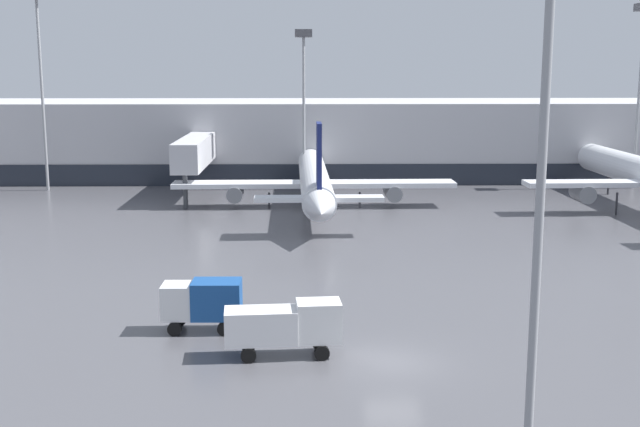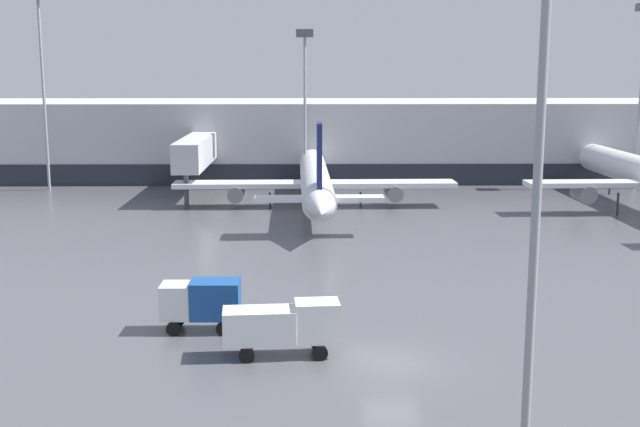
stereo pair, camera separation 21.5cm
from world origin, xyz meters
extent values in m
plane|color=#4C4C51|center=(0.00, 0.00, 0.00)|extent=(320.00, 320.00, 0.00)
cube|color=#B2B2B7|center=(0.00, 62.00, 4.50)|extent=(160.00, 16.00, 9.00)
cube|color=#1E232D|center=(0.00, 53.95, 1.20)|extent=(156.80, 0.10, 2.40)
cube|color=#BCBCC1|center=(-15.19, 46.58, 4.60)|extent=(2.60, 14.83, 2.80)
cylinder|color=#3F4247|center=(-15.19, 39.77, 1.60)|extent=(0.44, 0.44, 3.20)
cone|color=silver|center=(27.22, 54.11, 3.32)|extent=(2.80, 3.22, 2.73)
cylinder|color=slate|center=(20.96, 36.48, 1.88)|extent=(1.64, 2.84, 1.58)
cylinder|color=#2D2D33|center=(27.38, 47.23, 1.02)|extent=(0.20, 0.20, 2.03)
cylinder|color=#2D2D33|center=(23.84, 35.79, 1.02)|extent=(0.20, 0.20, 2.03)
cylinder|color=silver|center=(-3.17, 41.22, 2.72)|extent=(3.26, 30.45, 2.72)
cone|color=silver|center=(-3.47, 57.92, 2.72)|extent=(2.64, 3.04, 2.58)
cone|color=silver|center=(-2.86, 23.98, 2.72)|extent=(2.52, 4.12, 2.45)
cube|color=silver|center=(-3.16, 40.46, 2.18)|extent=(26.59, 3.49, 0.44)
cube|color=silver|center=(-2.92, 27.24, 2.99)|extent=(10.12, 1.87, 0.35)
cube|color=navy|center=(-2.92, 27.24, 6.21)|extent=(0.41, 2.72, 5.35)
cylinder|color=slate|center=(-10.59, 40.33, 1.36)|extent=(1.55, 3.34, 1.49)
cylinder|color=slate|center=(4.27, 40.60, 1.36)|extent=(1.55, 3.34, 1.49)
cylinder|color=#2D2D33|center=(-3.35, 51.11, 0.75)|extent=(0.20, 0.20, 1.50)
cylinder|color=#2D2D33|center=(-7.39, 39.63, 0.75)|extent=(0.20, 0.20, 1.50)
cylinder|color=#2D2D33|center=(1.10, 39.78, 0.75)|extent=(0.20, 0.20, 1.50)
cube|color=#19478C|center=(-8.43, 4.63, 1.65)|extent=(2.46, 1.74, 1.90)
cube|color=silver|center=(-10.41, 4.64, 1.57)|extent=(1.51, 1.65, 1.74)
cylinder|color=black|center=(-10.47, 3.87, 0.35)|extent=(0.70, 0.26, 0.70)
cylinder|color=black|center=(-10.46, 5.42, 0.35)|extent=(0.70, 0.26, 0.70)
cylinder|color=black|center=(-8.00, 3.85, 0.35)|extent=(0.70, 0.26, 0.70)
cylinder|color=black|center=(-7.99, 5.40, 0.35)|extent=(0.70, 0.26, 0.70)
cube|color=silver|center=(-6.01, 0.90, 1.48)|extent=(3.42, 1.86, 1.57)
cube|color=silver|center=(-3.35, 1.10, 1.64)|extent=(2.14, 1.68, 1.87)
cylinder|color=black|center=(-3.33, 1.83, 0.35)|extent=(0.72, 0.30, 0.70)
cylinder|color=black|center=(-3.22, 0.39, 0.35)|extent=(0.72, 0.30, 0.70)
cylinder|color=black|center=(-6.65, 1.58, 0.35)|extent=(0.72, 0.30, 0.70)
cylinder|color=black|center=(-6.54, 0.13, 0.35)|extent=(0.72, 0.30, 0.70)
cylinder|color=gray|center=(3.45, -9.55, 9.69)|extent=(0.30, 0.30, 19.38)
cylinder|color=gray|center=(-31.61, 51.13, 9.97)|extent=(0.30, 0.30, 19.93)
cylinder|color=gray|center=(31.65, 51.47, 9.38)|extent=(0.30, 0.30, 18.77)
cylinder|color=gray|center=(-4.14, 51.58, 8.04)|extent=(0.30, 0.30, 16.07)
cube|color=#4C4C51|center=(-4.14, 51.58, 16.47)|extent=(1.80, 1.80, 0.80)
camera|label=1|loc=(-3.91, -34.25, 13.26)|focal=45.00mm
camera|label=2|loc=(-3.69, -34.26, 13.26)|focal=45.00mm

